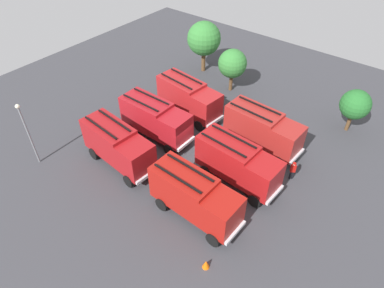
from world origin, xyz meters
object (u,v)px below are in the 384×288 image
at_px(fire_truck_0, 118,145).
at_px(fire_truck_1, 195,196).
at_px(traffic_cone_0, 206,264).
at_px(lamppost, 27,130).
at_px(fire_truck_3, 237,162).
at_px(firefighter_1, 293,170).
at_px(tree_1, 232,64).
at_px(tree_2, 355,105).
at_px(tree_0, 204,39).
at_px(fire_truck_4, 189,97).
at_px(fire_truck_5, 263,128).
at_px(fire_truck_2, 155,118).
at_px(firefighter_0, 269,120).

distance_m(fire_truck_0, fire_truck_1, 8.59).
height_order(traffic_cone_0, lamppost, lamppost).
relative_size(fire_truck_3, traffic_cone_0, 10.27).
bearing_deg(firefighter_1, fire_truck_0, -95.99).
xyz_separation_m(fire_truck_3, traffic_cone_0, (2.75, -7.85, -1.80)).
bearing_deg(tree_1, fire_truck_0, -92.90).
bearing_deg(tree_2, traffic_cone_0, -95.95).
height_order(firefighter_1, tree_0, tree_0).
relative_size(fire_truck_1, fire_truck_4, 0.98).
bearing_deg(fire_truck_5, fire_truck_1, -86.97).
height_order(fire_truck_1, tree_1, tree_1).
bearing_deg(tree_1, lamppost, -107.88).
bearing_deg(fire_truck_1, fire_truck_2, 150.79).
xyz_separation_m(fire_truck_0, firefighter_1, (12.65, 7.63, -1.14)).
distance_m(fire_truck_2, lamppost, 10.91).
relative_size(fire_truck_3, tree_2, 1.65).
distance_m(fire_truck_1, tree_1, 18.37).
relative_size(firefighter_1, tree_1, 0.37).
relative_size(fire_truck_5, traffic_cone_0, 10.27).
bearing_deg(firefighter_0, fire_truck_2, -18.78).
height_order(firefighter_0, tree_0, tree_0).
height_order(fire_truck_2, traffic_cone_0, fire_truck_2).
xyz_separation_m(fire_truck_3, firefighter_0, (-1.39, 8.04, -1.22)).
xyz_separation_m(fire_truck_0, traffic_cone_0, (11.85, -3.33, -1.80)).
xyz_separation_m(fire_truck_3, firefighter_1, (3.54, 3.11, -1.14)).
height_order(fire_truck_5, firefighter_0, fire_truck_5).
bearing_deg(fire_truck_2, fire_truck_3, -1.66).
height_order(fire_truck_0, traffic_cone_0, fire_truck_0).
bearing_deg(fire_truck_3, tree_1, 128.13).
bearing_deg(fire_truck_5, traffic_cone_0, -72.85).
bearing_deg(traffic_cone_0, firefighter_1, 85.85).
xyz_separation_m(fire_truck_0, fire_truck_1, (8.58, -0.36, 0.00)).
distance_m(fire_truck_4, tree_0, 9.78).
height_order(fire_truck_5, tree_2, tree_2).
bearing_deg(fire_truck_5, fire_truck_4, -176.58).
bearing_deg(traffic_cone_0, tree_0, 127.34).
relative_size(fire_truck_5, firefighter_0, 4.37).
distance_m(firefighter_0, lamppost, 21.88).
bearing_deg(fire_truck_0, fire_truck_2, 95.37).
bearing_deg(fire_truck_2, fire_truck_0, -89.60).
relative_size(fire_truck_0, lamppost, 1.20).
bearing_deg(lamppost, firefighter_1, 33.06).
distance_m(fire_truck_1, tree_0, 22.54).
bearing_deg(traffic_cone_0, lamppost, -176.53).
distance_m(fire_truck_5, tree_1, 10.25).
xyz_separation_m(fire_truck_5, tree_2, (5.46, 7.59, 0.82)).
bearing_deg(tree_1, tree_2, 4.05).
height_order(firefighter_1, traffic_cone_0, firefighter_1).
xyz_separation_m(fire_truck_2, tree_2, (14.05, 12.46, 0.82)).
distance_m(fire_truck_3, tree_1, 14.41).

